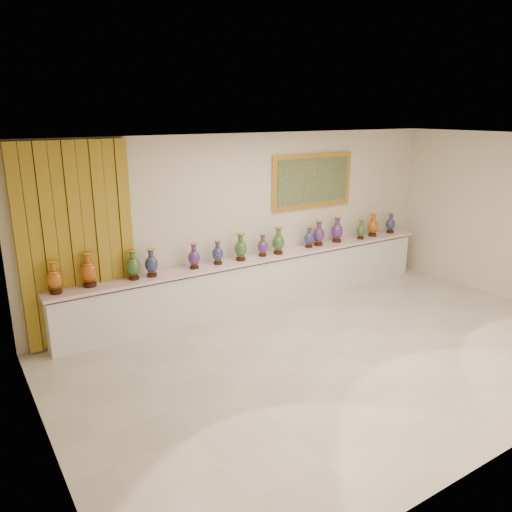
{
  "coord_description": "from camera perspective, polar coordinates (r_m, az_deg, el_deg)",
  "views": [
    {
      "loc": [
        -4.61,
        -4.77,
        3.34
      ],
      "look_at": [
        -0.45,
        1.7,
        1.11
      ],
      "focal_mm": 35.0,
      "sensor_mm": 36.0,
      "label": 1
    }
  ],
  "objects": [
    {
      "name": "vase_11",
      "position": [
        9.78,
        9.25,
        2.87
      ],
      "size": [
        0.28,
        0.28,
        0.5
      ],
      "rotation": [
        0.0,
        0.0,
        0.24
      ],
      "color": "#32170E",
      "rests_on": "counter"
    },
    {
      "name": "vase_5",
      "position": [
        8.27,
        -4.4,
        0.29
      ],
      "size": [
        0.24,
        0.24,
        0.41
      ],
      "rotation": [
        0.0,
        0.0,
        0.33
      ],
      "color": "#32170E",
      "rests_on": "counter"
    },
    {
      "name": "counter",
      "position": [
        8.9,
        0.45,
        -2.86
      ],
      "size": [
        7.28,
        0.48,
        0.9
      ],
      "color": "white",
      "rests_on": "ground"
    },
    {
      "name": "vase_9",
      "position": [
        9.32,
        6.08,
        2.03
      ],
      "size": [
        0.2,
        0.2,
        0.39
      ],
      "rotation": [
        0.0,
        0.0,
        -0.13
      ],
      "color": "#32170E",
      "rests_on": "counter"
    },
    {
      "name": "vase_8",
      "position": [
        8.85,
        2.56,
        1.61
      ],
      "size": [
        0.29,
        0.29,
        0.48
      ],
      "rotation": [
        0.0,
        0.0,
        -0.36
      ],
      "color": "#32170E",
      "rests_on": "counter"
    },
    {
      "name": "vase_2",
      "position": [
        7.72,
        -13.86,
        -1.14
      ],
      "size": [
        0.28,
        0.28,
        0.46
      ],
      "rotation": [
        0.0,
        0.0,
        -0.37
      ],
      "color": "#32170E",
      "rests_on": "counter"
    },
    {
      "name": "vase_4",
      "position": [
        8.07,
        -7.1,
        -0.15
      ],
      "size": [
        0.24,
        0.24,
        0.42
      ],
      "rotation": [
        0.0,
        0.0,
        0.3
      ],
      "color": "#32170E",
      "rests_on": "counter"
    },
    {
      "name": "vase_10",
      "position": [
        9.48,
        7.18,
        2.47
      ],
      "size": [
        0.27,
        0.27,
        0.48
      ],
      "rotation": [
        0.0,
        0.0,
        -0.23
      ],
      "color": "#32170E",
      "rests_on": "counter"
    },
    {
      "name": "vase_14",
      "position": [
        10.79,
        15.12,
        3.57
      ],
      "size": [
        0.25,
        0.25,
        0.42
      ],
      "rotation": [
        0.0,
        0.0,
        0.32
      ],
      "color": "#32170E",
      "rests_on": "counter"
    },
    {
      "name": "vase_13",
      "position": [
        10.4,
        13.22,
        3.38
      ],
      "size": [
        0.22,
        0.22,
        0.47
      ],
      "rotation": [
        0.0,
        0.0,
        -0.01
      ],
      "color": "#32170E",
      "rests_on": "counter"
    },
    {
      "name": "vase_7",
      "position": [
        8.71,
        0.77,
        1.12
      ],
      "size": [
        0.23,
        0.23,
        0.4
      ],
      "rotation": [
        0.0,
        0.0,
        0.26
      ],
      "color": "#32170E",
      "rests_on": "counter"
    },
    {
      "name": "vase_0",
      "position": [
        7.45,
        -22.03,
        -2.42
      ],
      "size": [
        0.27,
        0.27,
        0.48
      ],
      "rotation": [
        0.0,
        0.0,
        -0.24
      ],
      "color": "#32170E",
      "rests_on": "counter"
    },
    {
      "name": "label_card",
      "position": [
        8.02,
        -6.96,
        -1.64
      ],
      "size": [
        0.1,
        0.06,
        0.0
      ],
      "primitive_type": "cube",
      "color": "white",
      "rests_on": "counter"
    },
    {
      "name": "vase_12",
      "position": [
        10.12,
        11.89,
        2.9
      ],
      "size": [
        0.2,
        0.2,
        0.39
      ],
      "rotation": [
        0.0,
        0.0,
        -0.11
      ],
      "color": "#32170E",
      "rests_on": "counter"
    },
    {
      "name": "ground",
      "position": [
        7.43,
        10.23,
        -10.84
      ],
      "size": [
        8.0,
        8.0,
        0.0
      ],
      "primitive_type": "plane",
      "color": "beige",
      "rests_on": "ground"
    },
    {
      "name": "vase_1",
      "position": [
        7.57,
        -18.56,
        -1.65
      ],
      "size": [
        0.24,
        0.24,
        0.52
      ],
      "rotation": [
        0.0,
        0.0,
        -0.01
      ],
      "color": "#32170E",
      "rests_on": "counter"
    },
    {
      "name": "vase_3",
      "position": [
        7.8,
        -11.87,
        -0.9
      ],
      "size": [
        0.25,
        0.25,
        0.44
      ],
      "rotation": [
        0.0,
        0.0,
        -0.23
      ],
      "color": "#32170E",
      "rests_on": "counter"
    },
    {
      "name": "vase_6",
      "position": [
        8.46,
        -1.77,
        0.88
      ],
      "size": [
        0.22,
        0.22,
        0.47
      ],
      "rotation": [
        0.0,
        0.0,
        -0.02
      ],
      "color": "#32170E",
      "rests_on": "counter"
    },
    {
      "name": "room",
      "position": [
        7.76,
        -14.88,
        2.65
      ],
      "size": [
        8.0,
        8.0,
        8.0
      ],
      "color": "beige",
      "rests_on": "ground"
    }
  ]
}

